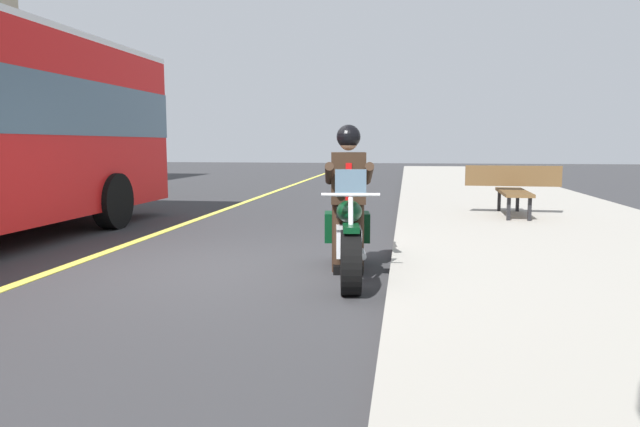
{
  "coord_description": "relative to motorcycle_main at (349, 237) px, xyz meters",
  "views": [
    {
      "loc": [
        6.58,
        2.16,
        1.52
      ],
      "look_at": [
        0.29,
        1.22,
        0.75
      ],
      "focal_mm": 32.49,
      "sensor_mm": 36.0,
      "label": 1
    }
  ],
  "objects": [
    {
      "name": "lane_center_stripe",
      "position": [
        -0.04,
        -3.52,
        -0.45
      ],
      "size": [
        60.0,
        0.16,
        0.01
      ],
      "primitive_type": "cube",
      "color": "#E5DB4C",
      "rests_on": "ground_plane"
    },
    {
      "name": "ground_plane",
      "position": [
        -0.04,
        -1.52,
        -0.45
      ],
      "size": [
        80.0,
        80.0,
        0.0
      ],
      "primitive_type": "plane",
      "color": "#333335"
    },
    {
      "name": "bench_sidewalk",
      "position": [
        -5.01,
        2.69,
        0.26
      ],
      "size": [
        1.82,
        1.8,
        0.95
      ],
      "color": "brown",
      "rests_on": "sidewalk_curb"
    },
    {
      "name": "rider_main",
      "position": [
        -0.19,
        -0.03,
        0.58
      ],
      "size": [
        0.67,
        0.61,
        1.74
      ],
      "color": "black",
      "rests_on": "ground_plane"
    },
    {
      "name": "motorcycle_main",
      "position": [
        0.0,
        0.0,
        0.0
      ],
      "size": [
        2.22,
        0.77,
        1.26
      ],
      "color": "black",
      "rests_on": "ground_plane"
    },
    {
      "name": "sidewalk_curb",
      "position": [
        -0.04,
        2.98,
        -0.38
      ],
      "size": [
        60.0,
        5.0,
        0.15
      ],
      "primitive_type": "cube",
      "color": "#9E998E",
      "rests_on": "ground_plane"
    }
  ]
}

